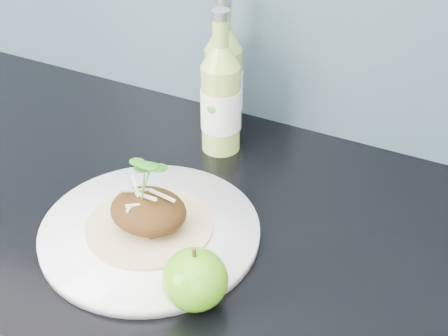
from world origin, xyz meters
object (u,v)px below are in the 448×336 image
Objects in this scene: dinner_plate at (150,232)px; cider_bottle_left at (224,81)px; cider_bottle_right at (221,100)px; green_apple at (195,279)px.

cider_bottle_left reaches higher than dinner_plate.
dinner_plate is 0.31m from cider_bottle_left.
cider_bottle_right is at bearing -46.53° from cider_bottle_left.
cider_bottle_left and cider_bottle_right have the same top height.
green_apple is (0.11, -0.07, 0.03)m from dinner_plate.
dinner_plate is 1.33× the size of cider_bottle_left.
green_apple is 0.41m from cider_bottle_left.
dinner_plate is at bearing -85.94° from cider_bottle_right.
green_apple is at bearing -33.62° from dinner_plate.
green_apple is at bearing -47.16° from cider_bottle_left.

